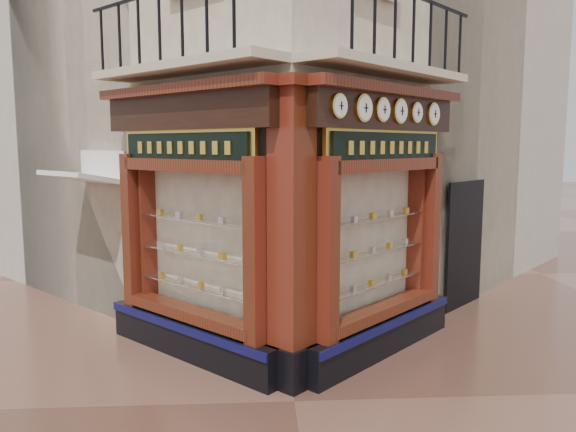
{
  "coord_description": "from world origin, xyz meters",
  "views": [
    {
      "loc": [
        -0.47,
        -6.55,
        3.14
      ],
      "look_at": [
        0.04,
        2.0,
        2.05
      ],
      "focal_mm": 35.0,
      "sensor_mm": 36.0,
      "label": 1
    }
  ],
  "objects": [
    {
      "name": "ground",
      "position": [
        0.0,
        0.0,
        0.0
      ],
      "size": [
        80.0,
        80.0,
        0.0
      ],
      "primitive_type": "plane",
      "color": "brown",
      "rests_on": "ground"
    },
    {
      "name": "main_building",
      "position": [
        0.0,
        6.16,
        6.0
      ],
      "size": [
        11.31,
        11.31,
        12.0
      ],
      "primitive_type": "cube",
      "rotation": [
        0.0,
        0.0,
        0.79
      ],
      "color": "beige",
      "rests_on": "ground"
    },
    {
      "name": "neighbour_left",
      "position": [
        -2.47,
        8.63,
        5.5
      ],
      "size": [
        11.31,
        11.31,
        11.0
      ],
      "primitive_type": "cube",
      "rotation": [
        0.0,
        0.0,
        0.79
      ],
      "color": "#BDB4A5",
      "rests_on": "ground"
    },
    {
      "name": "neighbour_right",
      "position": [
        2.47,
        8.63,
        5.5
      ],
      "size": [
        11.31,
        11.31,
        11.0
      ],
      "primitive_type": "cube",
      "rotation": [
        0.0,
        0.0,
        0.79
      ],
      "color": "#BDB4A5",
      "rests_on": "ground"
    },
    {
      "name": "shopfront_left",
      "position": [
        -1.41,
        1.57,
        1.98
      ],
      "size": [
        2.86,
        2.86,
        3.98
      ],
      "rotation": [
        0.0,
        0.0,
        2.36
      ],
      "color": "black",
      "rests_on": "ground"
    },
    {
      "name": "shopfront_right",
      "position": [
        1.41,
        1.57,
        1.98
      ],
      "size": [
        2.86,
        2.86,
        3.98
      ],
      "rotation": [
        0.0,
        0.0,
        0.79
      ],
      "color": "black",
      "rests_on": "ground"
    },
    {
      "name": "corner_pilaster",
      "position": [
        0.0,
        0.5,
        1.95
      ],
      "size": [
        0.85,
        0.85,
        3.98
      ],
      "rotation": [
        0.0,
        0.0,
        0.79
      ],
      "color": "black",
      "rests_on": "ground"
    },
    {
      "name": "balcony",
      "position": [
        0.0,
        1.49,
        4.22
      ],
      "size": [
        5.94,
        2.97,
        1.03
      ],
      "color": "beige",
      "rests_on": "ground"
    },
    {
      "name": "clock_a",
      "position": [
        0.59,
        0.49,
        3.62
      ],
      "size": [
        0.26,
        0.26,
        0.31
      ],
      "rotation": [
        0.0,
        0.0,
        0.79
      ],
      "color": "gold",
      "rests_on": "ground"
    },
    {
      "name": "clock_b",
      "position": [
        0.97,
        0.87,
        3.62
      ],
      "size": [
        0.29,
        0.29,
        0.37
      ],
      "rotation": [
        0.0,
        0.0,
        0.79
      ],
      "color": "gold",
      "rests_on": "ground"
    },
    {
      "name": "clock_c",
      "position": [
        1.3,
        1.2,
        3.62
      ],
      "size": [
        0.28,
        0.28,
        0.34
      ],
      "rotation": [
        0.0,
        0.0,
        0.79
      ],
      "color": "gold",
      "rests_on": "ground"
    },
    {
      "name": "clock_d",
      "position": [
        1.63,
        1.53,
        3.62
      ],
      "size": [
        0.29,
        0.29,
        0.36
      ],
      "rotation": [
        0.0,
        0.0,
        0.79
      ],
      "color": "gold",
      "rests_on": "ground"
    },
    {
      "name": "clock_e",
      "position": [
        1.97,
        1.87,
        3.62
      ],
      "size": [
        0.25,
        0.25,
        0.31
      ],
      "rotation": [
        0.0,
        0.0,
        0.79
      ],
      "color": "gold",
      "rests_on": "ground"
    },
    {
      "name": "clock_f",
      "position": [
        2.35,
        2.24,
        3.62
      ],
      "size": [
        0.29,
        0.29,
        0.36
      ],
      "rotation": [
        0.0,
        0.0,
        0.79
      ],
      "color": "gold",
      "rests_on": "ground"
    },
    {
      "name": "awning",
      "position": [
        -3.44,
        3.24,
        0.0
      ],
      "size": [
        1.63,
        1.63,
        0.24
      ],
      "primitive_type": null,
      "rotation": [
        0.19,
        0.0,
        2.36
      ],
      "color": "white",
      "rests_on": "ground"
    },
    {
      "name": "signboard_left",
      "position": [
        -1.46,
        1.51,
        3.1
      ],
      "size": [
        2.06,
        2.06,
        0.55
      ],
      "rotation": [
        0.0,
        0.0,
        2.36
      ],
      "color": "gold",
      "rests_on": "ground"
    },
    {
      "name": "signboard_right",
      "position": [
        1.46,
        1.51,
        3.1
      ],
      "size": [
        2.13,
        2.13,
        0.57
      ],
      "rotation": [
        0.0,
        0.0,
        0.79
      ],
      "color": "gold",
      "rests_on": "ground"
    }
  ]
}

